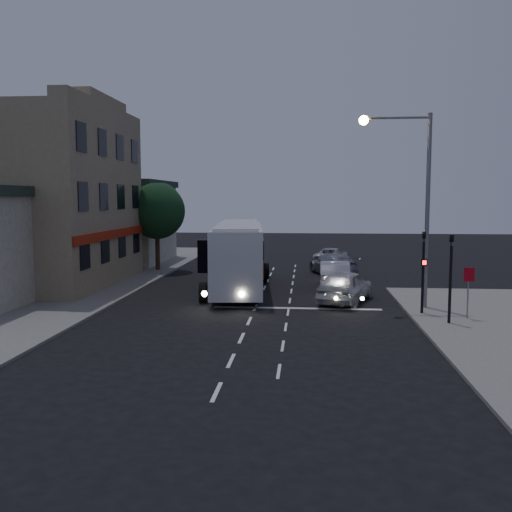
# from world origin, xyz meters

# --- Properties ---
(ground) EXTENTS (120.00, 120.00, 0.00)m
(ground) POSITION_xyz_m (0.00, 0.00, 0.00)
(ground) COLOR black
(sidewalk_far) EXTENTS (12.00, 50.00, 0.12)m
(sidewalk_far) POSITION_xyz_m (-13.00, 8.00, 0.06)
(sidewalk_far) COLOR slate
(sidewalk_far) RESTS_ON ground
(road_markings) EXTENTS (8.00, 30.55, 0.01)m
(road_markings) POSITION_xyz_m (1.29, 3.31, 0.00)
(road_markings) COLOR silver
(road_markings) RESTS_ON ground
(tour_bus) EXTENTS (3.74, 12.61, 3.81)m
(tour_bus) POSITION_xyz_m (-1.46, 7.45, 2.06)
(tour_bus) COLOR silver
(tour_bus) RESTS_ON ground
(car_suv) EXTENTS (3.44, 5.22, 1.65)m
(car_suv) POSITION_xyz_m (4.40, 3.80, 0.83)
(car_suv) COLOR silver
(car_suv) RESTS_ON ground
(car_sedan_a) EXTENTS (1.79, 4.83, 1.58)m
(car_sedan_a) POSITION_xyz_m (4.09, 8.50, 0.79)
(car_sedan_a) COLOR silver
(car_sedan_a) RESTS_ON ground
(car_sedan_b) EXTENTS (3.56, 5.64, 1.52)m
(car_sedan_b) POSITION_xyz_m (4.27, 13.93, 0.76)
(car_sedan_b) COLOR #9292A1
(car_sedan_b) RESTS_ON ground
(car_sedan_c) EXTENTS (3.24, 5.15, 1.33)m
(car_sedan_c) POSITION_xyz_m (4.43, 20.28, 0.66)
(car_sedan_c) COLOR #B4B4B6
(car_sedan_c) RESTS_ON ground
(traffic_signal_main) EXTENTS (0.25, 0.35, 4.10)m
(traffic_signal_main) POSITION_xyz_m (7.60, 0.78, 2.42)
(traffic_signal_main) COLOR black
(traffic_signal_main) RESTS_ON sidewalk_near
(traffic_signal_side) EXTENTS (0.18, 0.15, 4.10)m
(traffic_signal_side) POSITION_xyz_m (8.30, -1.20, 2.42)
(traffic_signal_side) COLOR black
(traffic_signal_side) RESTS_ON sidewalk_near
(regulatory_sign) EXTENTS (0.45, 0.12, 2.20)m
(regulatory_sign) POSITION_xyz_m (9.30, -0.24, 1.60)
(regulatory_sign) COLOR slate
(regulatory_sign) RESTS_ON sidewalk_near
(streetlight) EXTENTS (3.32, 0.44, 9.00)m
(streetlight) POSITION_xyz_m (7.34, 2.20, 5.73)
(streetlight) COLOR slate
(streetlight) RESTS_ON sidewalk_near
(main_building) EXTENTS (10.12, 12.00, 11.00)m
(main_building) POSITION_xyz_m (-13.96, 8.00, 5.16)
(main_building) COLOR #7E6D56
(main_building) RESTS_ON sidewalk_far
(low_building_north) EXTENTS (9.40, 9.40, 6.50)m
(low_building_north) POSITION_xyz_m (-13.50, 20.00, 3.39)
(low_building_north) COLOR gray
(low_building_north) RESTS_ON sidewalk_far
(street_tree) EXTENTS (4.00, 4.00, 6.20)m
(street_tree) POSITION_xyz_m (-8.21, 15.02, 4.50)
(street_tree) COLOR black
(street_tree) RESTS_ON sidewalk_far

